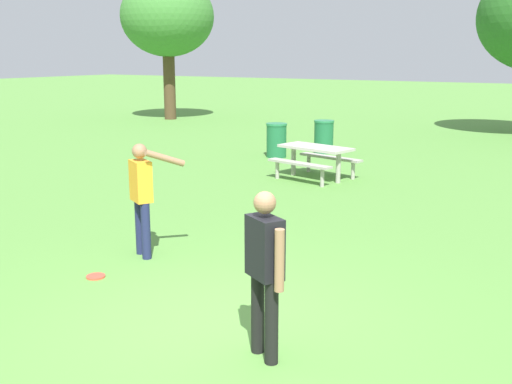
# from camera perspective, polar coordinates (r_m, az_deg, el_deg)

# --- Properties ---
(ground_plane) EXTENTS (120.00, 120.00, 0.00)m
(ground_plane) POSITION_cam_1_polar(r_m,az_deg,el_deg) (6.65, -3.48, -12.63)
(ground_plane) COLOR #568E3D
(person_thrower) EXTENTS (0.54, 0.38, 1.64)m
(person_thrower) POSITION_cam_1_polar(r_m,az_deg,el_deg) (5.70, 0.82, -6.81)
(person_thrower) COLOR black
(person_thrower) RESTS_ON ground
(person_catcher) EXTENTS (0.81, 0.57, 1.64)m
(person_catcher) POSITION_cam_1_polar(r_m,az_deg,el_deg) (8.74, -10.62, 0.08)
(person_catcher) COLOR #1E234C
(person_catcher) RESTS_ON ground
(frisbee) EXTENTS (0.25, 0.25, 0.03)m
(frisbee) POSITION_cam_1_polar(r_m,az_deg,el_deg) (8.30, -14.79, -7.66)
(frisbee) COLOR #E04733
(frisbee) RESTS_ON ground
(picnic_table_near) EXTENTS (1.98, 1.77, 0.77)m
(picnic_table_near) POSITION_cam_1_polar(r_m,az_deg,el_deg) (14.19, 5.59, 3.46)
(picnic_table_near) COLOR #B2ADA3
(picnic_table_near) RESTS_ON ground
(trash_can_beside_table) EXTENTS (0.59, 0.59, 0.96)m
(trash_can_beside_table) POSITION_cam_1_polar(r_m,az_deg,el_deg) (17.20, 1.93, 4.88)
(trash_can_beside_table) COLOR #1E663D
(trash_can_beside_table) RESTS_ON ground
(trash_can_further_along) EXTENTS (0.59, 0.59, 0.96)m
(trash_can_further_along) POSITION_cam_1_polar(r_m,az_deg,el_deg) (18.05, 6.37, 5.19)
(trash_can_further_along) COLOR #1E663D
(trash_can_further_along) RESTS_ON ground
(tree_tall_left) EXTENTS (4.04, 4.04, 6.16)m
(tree_tall_left) POSITION_cam_1_polar(r_m,az_deg,el_deg) (27.62, -8.31, 15.89)
(tree_tall_left) COLOR #4C3823
(tree_tall_left) RESTS_ON ground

